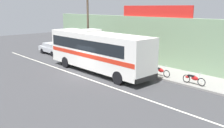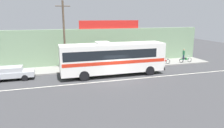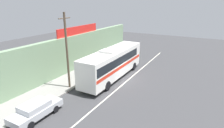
# 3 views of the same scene
# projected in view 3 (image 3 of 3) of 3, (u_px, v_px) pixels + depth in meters

# --- Properties ---
(ground_plane) EXTENTS (70.00, 70.00, 0.00)m
(ground_plane) POSITION_uv_depth(u_px,v_px,m) (121.00, 79.00, 23.02)
(ground_plane) COLOR #3A3A3D
(sidewalk_slab) EXTENTS (30.00, 3.60, 0.14)m
(sidewalk_slab) POSITION_uv_depth(u_px,v_px,m) (87.00, 72.00, 25.38)
(sidewalk_slab) COLOR gray
(sidewalk_slab) RESTS_ON ground_plane
(storefront_facade) EXTENTS (30.00, 0.70, 4.80)m
(storefront_facade) POSITION_uv_depth(u_px,v_px,m) (73.00, 53.00, 25.63)
(storefront_facade) COLOR gray
(storefront_facade) RESTS_ON ground_plane
(storefront_billboard) EXTENTS (8.37, 0.12, 1.10)m
(storefront_billboard) POSITION_uv_depth(u_px,v_px,m) (79.00, 30.00, 25.91)
(storefront_billboard) COLOR red
(storefront_billboard) RESTS_ON storefront_facade
(road_center_stripe) EXTENTS (30.00, 0.14, 0.01)m
(road_center_stripe) POSITION_uv_depth(u_px,v_px,m) (127.00, 81.00, 22.65)
(road_center_stripe) COLOR silver
(road_center_stripe) RESTS_ON ground_plane
(intercity_bus) EXTENTS (11.50, 2.65, 3.78)m
(intercity_bus) POSITION_uv_depth(u_px,v_px,m) (113.00, 62.00, 22.90)
(intercity_bus) COLOR white
(intercity_bus) RESTS_ON ground_plane
(parked_car) EXTENTS (4.38, 1.83, 1.37)m
(parked_car) POSITION_uv_depth(u_px,v_px,m) (36.00, 110.00, 15.26)
(parked_car) COLOR #B7BABF
(parked_car) RESTS_ON ground_plane
(utility_pole) EXTENTS (1.60, 0.22, 8.00)m
(utility_pole) POSITION_uv_depth(u_px,v_px,m) (67.00, 51.00, 19.40)
(utility_pole) COLOR brown
(utility_pole) RESTS_ON sidewalk_slab
(motorcycle_blue) EXTENTS (1.97, 0.56, 0.94)m
(motorcycle_blue) POSITION_uv_depth(u_px,v_px,m) (129.00, 51.00, 34.26)
(motorcycle_blue) COLOR black
(motorcycle_blue) RESTS_ON sidewalk_slab
(motorcycle_orange) EXTENTS (1.84, 0.56, 0.94)m
(motorcycle_orange) POSITION_uv_depth(u_px,v_px,m) (122.00, 55.00, 31.28)
(motorcycle_orange) COLOR black
(motorcycle_orange) RESTS_ON sidewalk_slab
(motorcycle_green) EXTENTS (1.92, 0.56, 0.94)m
(motorcycle_green) POSITION_uv_depth(u_px,v_px,m) (113.00, 60.00, 28.73)
(motorcycle_green) COLOR black
(motorcycle_green) RESTS_ON sidewalk_slab
(pedestrian_far_right) EXTENTS (0.30, 0.48, 1.64)m
(pedestrian_far_right) POSITION_uv_depth(u_px,v_px,m) (124.00, 46.00, 35.28)
(pedestrian_far_right) COLOR navy
(pedestrian_far_right) RESTS_ON sidewalk_slab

